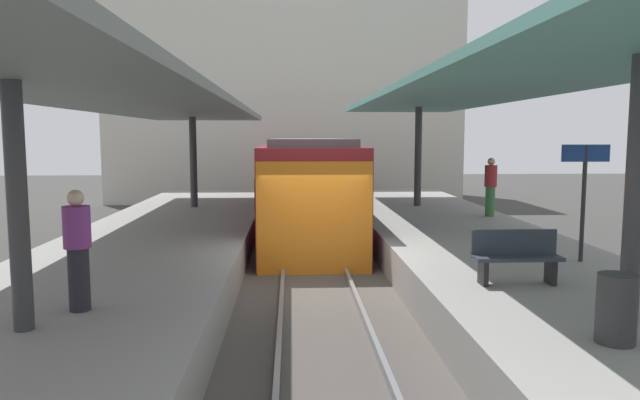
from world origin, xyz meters
name	(u,v)px	position (x,y,z in m)	size (l,w,h in m)	color
ground_plane	(317,296)	(0.00, 0.00, 0.00)	(80.00, 80.00, 0.00)	#383835
platform_left	(134,275)	(-3.80, 0.00, 0.50)	(4.40, 28.00, 1.00)	gray
platform_right	(494,271)	(3.80, 0.00, 0.50)	(4.40, 28.00, 1.00)	gray
track_ballast	(317,292)	(0.00, 0.00, 0.10)	(3.20, 28.00, 0.20)	#4C4742
rail_near_side	(283,284)	(-0.72, 0.00, 0.27)	(0.08, 28.00, 0.14)	slate
rail_far_side	(351,283)	(0.72, 0.00, 0.27)	(0.08, 28.00, 0.14)	slate
commuter_train	(307,186)	(0.00, 7.21, 1.73)	(2.78, 12.26, 3.10)	maroon
canopy_left	(145,105)	(-3.80, 1.40, 4.06)	(4.18, 21.00, 3.18)	#333335
canopy_right	(479,91)	(3.80, 1.40, 4.39)	(4.18, 21.00, 3.52)	#333335
platform_bench	(516,255)	(3.07, -2.96, 1.46)	(1.40, 0.41, 0.86)	black
platform_sign	(585,176)	(4.96, -1.37, 2.62)	(0.90, 0.08, 2.21)	#262628
litter_bin	(616,309)	(3.17, -5.70, 1.40)	(0.44, 0.44, 0.80)	#2D2D30
passenger_near_bench	(78,248)	(-3.40, -4.11, 1.86)	(0.36, 0.36, 1.65)	#232328
passenger_mid_platform	(491,186)	(5.38, 4.94, 1.91)	(0.36, 0.36, 1.74)	#386B3D
station_building_backdrop	(285,97)	(-0.83, 20.00, 5.50)	(18.00, 6.00, 11.00)	beige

